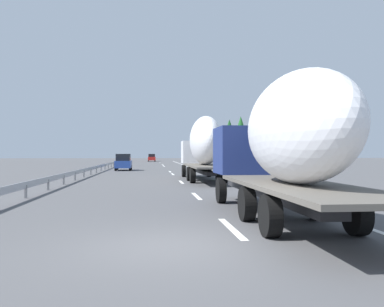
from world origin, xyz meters
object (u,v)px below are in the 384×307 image
Objects in this scene: car_red_compact at (152,158)px; road_sign at (212,153)px; car_blue_sedan at (123,162)px; truck_trailing at (282,141)px; truck_lead at (203,146)px.

road_sign is (-56.75, -6.72, 1.11)m from car_red_compact.
truck_trailing is at bearing -169.17° from car_blue_sedan.
truck_lead is 20.36m from car_blue_sedan.
truck_trailing is (-18.49, -0.00, -0.20)m from truck_lead.
car_blue_sedan is 0.91× the size of car_red_compact.
car_blue_sedan is at bearing 176.21° from car_red_compact.
truck_lead is 18.49m from truck_trailing.
car_blue_sedan is (37.47, 7.17, -1.43)m from truck_trailing.
road_sign is (-3.19, -10.27, 1.09)m from car_blue_sedan.
car_blue_sedan is 1.43× the size of road_sign.
car_red_compact is (72.54, 3.62, -1.66)m from truck_lead.
car_red_compact is at bearing -3.79° from car_blue_sedan.
truck_trailing is 34.42m from road_sign.
truck_trailing is 38.18m from car_blue_sedan.
car_red_compact is (91.03, 3.62, -1.46)m from truck_trailing.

